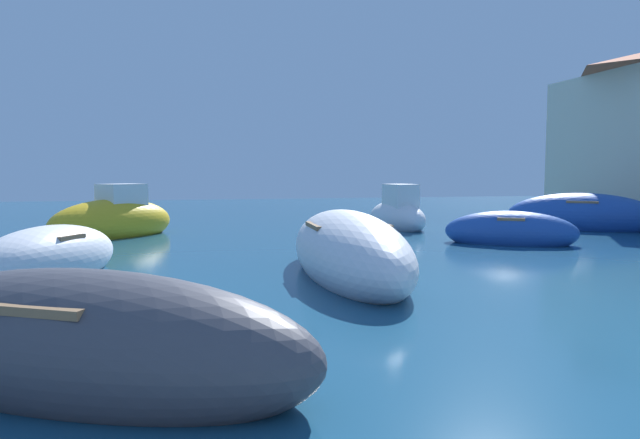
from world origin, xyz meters
name	(u,v)px	position (x,y,z in m)	size (l,w,h in m)	color
moored_boat_0	(114,221)	(-9.83, 14.71, 0.50)	(4.40, 4.28, 2.03)	gold
moored_boat_1	(50,258)	(-10.23, 7.80, 0.36)	(2.93, 3.77, 1.29)	white
moored_boat_2	(397,216)	(-0.03, 15.06, 0.47)	(1.73, 3.60, 1.92)	white
moored_boat_3	(348,252)	(-4.55, 6.44, 0.46)	(2.14, 6.02, 1.66)	white
moored_boat_5	(510,232)	(1.41, 10.05, 0.34)	(3.82, 3.09, 1.22)	#1E479E
moored_boat_8	(581,216)	(6.31, 13.12, 0.47)	(5.18, 4.65, 1.70)	#1E479E
moored_boat_9	(83,345)	(-8.60, 1.60, 0.40)	(4.89, 3.69, 1.44)	#3F3F47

